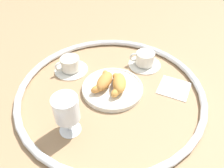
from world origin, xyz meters
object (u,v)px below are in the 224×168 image
object	(u,v)px
pastry_plate	(112,88)
juice_glass_left	(66,110)
croissant_small	(104,81)
coffee_cup_near	(70,65)
coffee_cup_far	(145,60)
folded_napkin	(174,88)
croissant_large	(119,83)

from	to	relation	value
pastry_plate	juice_glass_left	xyz separation A→B (m)	(-0.22, 0.04, 0.08)
croissant_small	coffee_cup_near	bearing A→B (deg)	76.88
croissant_small	coffee_cup_near	distance (m)	0.18
coffee_cup_far	juice_glass_left	bearing A→B (deg)	166.76
coffee_cup_near	juice_glass_left	bearing A→B (deg)	-147.26
croissant_small	juice_glass_left	world-z (taller)	juice_glass_left
croissant_small	coffee_cup_far	world-z (taller)	same
coffee_cup_near	folded_napkin	distance (m)	0.42
croissant_small	coffee_cup_near	xyz separation A→B (m)	(0.04, 0.17, -0.01)
folded_napkin	juice_glass_left	bearing A→B (deg)	142.83
croissant_large	croissant_small	xyz separation A→B (m)	(-0.01, 0.05, 0.00)
pastry_plate	croissant_large	xyz separation A→B (m)	(0.01, -0.02, 0.03)
coffee_cup_far	folded_napkin	distance (m)	0.18
pastry_plate	croissant_small	size ratio (longest dim) A/B	1.66
pastry_plate	croissant_large	world-z (taller)	croissant_large
croissant_large	coffee_cup_far	distance (m)	0.20
croissant_small	croissant_large	bearing A→B (deg)	-76.38
coffee_cup_far	folded_napkin	world-z (taller)	coffee_cup_far
juice_glass_left	coffee_cup_far	bearing A→B (deg)	-13.24
pastry_plate	juice_glass_left	world-z (taller)	juice_glass_left
coffee_cup_far	juice_glass_left	size ratio (longest dim) A/B	0.97
coffee_cup_far	croissant_small	bearing A→B (deg)	156.92
coffee_cup_near	juice_glass_left	xyz separation A→B (m)	(-0.25, -0.16, 0.07)
pastry_plate	coffee_cup_near	size ratio (longest dim) A/B	1.67
coffee_cup_near	folded_napkin	world-z (taller)	coffee_cup_near
croissant_large	coffee_cup_near	world-z (taller)	same
pastry_plate	croissant_large	bearing A→B (deg)	-76.44
croissant_small	coffee_cup_near	size ratio (longest dim) A/B	1.01
coffee_cup_near	coffee_cup_far	xyz separation A→B (m)	(0.16, -0.26, 0.00)
folded_napkin	croissant_large	bearing A→B (deg)	119.12
pastry_plate	croissant_large	distance (m)	0.04
croissant_large	folded_napkin	distance (m)	0.21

